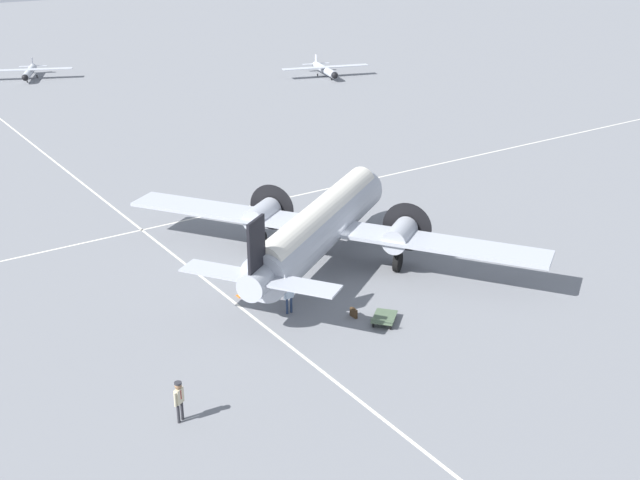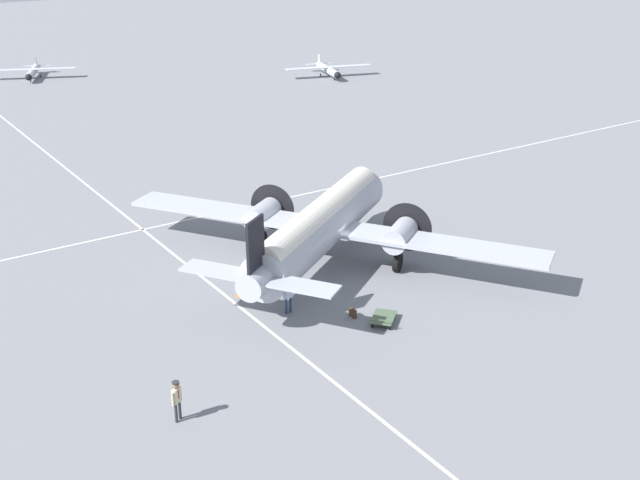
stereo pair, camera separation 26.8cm
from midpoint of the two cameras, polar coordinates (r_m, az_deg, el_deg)
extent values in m
plane|color=slate|center=(45.28, 0.17, -1.89)|extent=(300.00, 300.00, 0.00)
cube|color=silver|center=(42.47, -6.75, -3.79)|extent=(120.00, 0.16, 0.01)
cube|color=silver|center=(53.95, -6.31, 2.10)|extent=(0.16, 120.00, 0.01)
cylinder|color=#ADB2BC|center=(44.36, 0.17, 0.87)|extent=(10.08, 13.45, 2.49)
cylinder|color=silver|center=(44.11, 0.17, 1.69)|extent=(9.06, 12.45, 1.74)
sphere|color=#ADB2BC|center=(50.71, 3.30, 3.66)|extent=(2.36, 2.36, 2.36)
cylinder|color=#ADB2BC|center=(38.26, -3.97, -2.67)|extent=(2.70, 3.11, 1.37)
cube|color=black|center=(37.12, -4.41, -0.56)|extent=(1.00, 1.40, 2.86)
cube|color=#ADB2BC|center=(37.93, -4.22, -2.71)|extent=(7.41, 5.58, 0.10)
cube|color=#ADB2BC|center=(45.38, 0.68, 0.96)|extent=(22.00, 15.66, 0.20)
cylinder|color=#ADB2BC|center=(47.22, -3.97, 1.81)|extent=(2.51, 2.82, 1.37)
cylinder|color=black|center=(48.36, -3.26, 2.34)|extent=(2.42, 1.62, 2.87)
sphere|color=black|center=(48.46, -3.19, 2.38)|extent=(0.48, 0.48, 0.48)
cylinder|color=#ADB2BC|center=(44.31, 5.88, 0.31)|extent=(2.51, 2.82, 1.37)
cylinder|color=black|center=(45.53, 6.39, 0.91)|extent=(2.42, 1.62, 2.87)
sphere|color=black|center=(45.64, 6.43, 0.96)|extent=(0.48, 0.48, 0.48)
cylinder|color=#4C4C51|center=(47.38, -4.07, 0.55)|extent=(0.18, 0.18, 0.96)
cylinder|color=black|center=(47.56, -4.05, 0.02)|extent=(0.86, 1.08, 1.10)
cylinder|color=#4C4C51|center=(44.49, 5.73, -1.02)|extent=(0.18, 0.18, 0.96)
cylinder|color=black|center=(44.68, 5.71, -1.58)|extent=(0.86, 1.08, 1.10)
cylinder|color=#4C4C51|center=(49.84, 2.65, 1.42)|extent=(0.14, 0.14, 0.87)
cylinder|color=black|center=(50.00, 2.64, 0.96)|extent=(0.54, 0.68, 0.70)
cylinder|color=#2D2D33|center=(32.77, -9.71, -11.81)|extent=(0.12, 0.12, 0.85)
cylinder|color=#2D2D33|center=(32.60, -9.96, -12.02)|extent=(0.12, 0.12, 0.85)
cube|color=beige|center=(32.27, -9.92, -10.83)|extent=(0.37, 0.45, 0.64)
sphere|color=#8C6647|center=(32.02, -9.98, -10.14)|extent=(0.28, 0.28, 0.28)
cylinder|color=beige|center=(32.46, -9.66, -10.66)|extent=(0.10, 0.10, 0.61)
cylinder|color=beige|center=(32.12, -10.18, -11.09)|extent=(0.10, 0.10, 0.61)
cube|color=maroon|center=(32.18, -9.78, -10.76)|extent=(0.03, 0.05, 0.41)
cylinder|color=#2D2D33|center=(31.96, -9.99, -9.96)|extent=(0.41, 0.41, 0.07)
cylinder|color=navy|center=(40.00, -2.22, -4.71)|extent=(0.12, 0.12, 0.85)
cylinder|color=navy|center=(40.12, -1.92, -4.61)|extent=(0.12, 0.12, 0.85)
cube|color=silver|center=(39.73, -2.09, -3.71)|extent=(0.20, 0.41, 0.64)
sphere|color=tan|center=(39.53, -2.10, -3.11)|extent=(0.28, 0.28, 0.28)
cylinder|color=silver|center=(39.62, -2.39, -3.84)|extent=(0.10, 0.10, 0.61)
cylinder|color=silver|center=(39.87, -1.78, -3.66)|extent=(0.10, 0.10, 0.61)
cube|color=maroon|center=(39.77, -2.17, -3.55)|extent=(0.01, 0.05, 0.41)
cube|color=#47331E|center=(39.77, 2.54, -5.21)|extent=(0.48, 0.14, 0.46)
cube|color=#312315|center=(39.65, 2.55, -4.88)|extent=(0.17, 0.09, 0.02)
cube|color=#4C6047|center=(39.34, 4.74, -5.48)|extent=(1.86, 1.91, 0.04)
cube|color=#4C6047|center=(38.55, 4.52, -5.69)|extent=(0.83, 0.72, 0.04)
cylinder|color=#4C6047|center=(38.68, 3.79, -5.75)|extent=(0.04, 0.04, 0.22)
cylinder|color=#4C6047|center=(38.53, 5.25, -5.92)|extent=(0.04, 0.04, 0.22)
cylinder|color=black|center=(40.01, 4.30, -5.21)|extent=(0.23, 0.25, 0.28)
cylinder|color=black|center=(39.88, 5.50, -5.36)|extent=(0.23, 0.25, 0.28)
cylinder|color=black|center=(38.95, 3.94, -6.03)|extent=(0.23, 0.25, 0.28)
cylinder|color=black|center=(38.82, 5.17, -6.18)|extent=(0.23, 0.25, 0.28)
cylinder|color=#B7BCC6|center=(98.00, 0.64, 12.01)|extent=(7.00, 2.79, 0.86)
sphere|color=black|center=(94.58, 1.35, 11.62)|extent=(0.77, 0.77, 0.77)
cube|color=#B7BCC6|center=(97.56, 0.71, 12.20)|extent=(4.00, 10.45, 0.08)
cube|color=#B7BCC6|center=(101.10, 0.01, 12.74)|extent=(0.62, 0.23, 1.12)
cube|color=#B7BCC6|center=(101.20, 0.01, 12.43)|extent=(1.49, 3.46, 0.04)
cylinder|color=black|center=(95.79, 1.11, 11.37)|extent=(0.29, 0.15, 0.28)
cylinder|color=#4C4C51|center=(95.77, 1.11, 11.43)|extent=(0.06, 0.06, 0.21)
cylinder|color=black|center=(98.73, 1.00, 11.71)|extent=(0.29, 0.15, 0.28)
cylinder|color=#4C4C51|center=(98.71, 1.00, 11.77)|extent=(0.06, 0.06, 0.21)
cylinder|color=black|center=(98.24, 0.12, 11.66)|extent=(0.29, 0.15, 0.28)
cylinder|color=#4C4C51|center=(98.22, 0.12, 11.72)|extent=(0.06, 0.06, 0.21)
cylinder|color=#B7BCC6|center=(102.65, -19.67, 11.20)|extent=(6.41, 3.38, 0.81)
sphere|color=black|center=(99.29, -19.94, 10.82)|extent=(0.73, 0.73, 0.73)
cube|color=#B7BCC6|center=(102.23, -19.72, 11.36)|extent=(4.90, 9.54, 0.08)
cube|color=#B7BCC6|center=(105.70, -19.47, 11.88)|extent=(0.56, 0.29, 1.05)
cube|color=#B7BCC6|center=(105.79, -19.43, 11.61)|extent=(1.76, 3.18, 0.04)
cylinder|color=black|center=(100.48, -19.81, 10.60)|extent=(0.29, 0.18, 0.28)
cylinder|color=#4C4C51|center=(100.46, -19.81, 10.66)|extent=(0.06, 0.06, 0.21)
cylinder|color=black|center=(103.01, -19.18, 10.95)|extent=(0.29, 0.18, 0.28)
cylinder|color=#4C4C51|center=(102.99, -19.19, 11.01)|extent=(0.06, 0.06, 0.21)
cylinder|color=black|center=(103.24, -20.00, 10.87)|extent=(0.29, 0.18, 0.28)
cylinder|color=#4C4C51|center=(103.22, -20.01, 10.92)|extent=(0.06, 0.06, 0.21)
cube|color=orange|center=(42.11, -5.51, -3.95)|extent=(0.39, 0.39, 0.03)
cone|color=orange|center=(42.01, -5.52, -3.66)|extent=(0.33, 0.33, 0.51)
camera|label=1|loc=(0.13, -89.83, 0.07)|focal=45.00mm
camera|label=2|loc=(0.13, 90.17, -0.07)|focal=45.00mm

